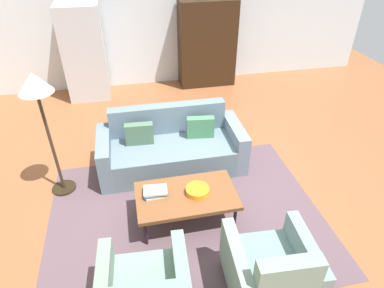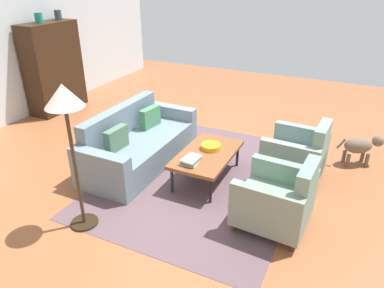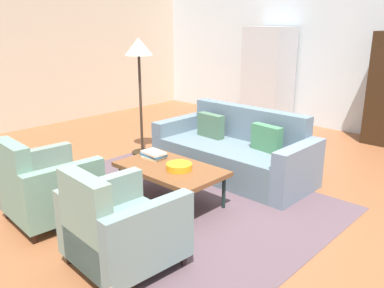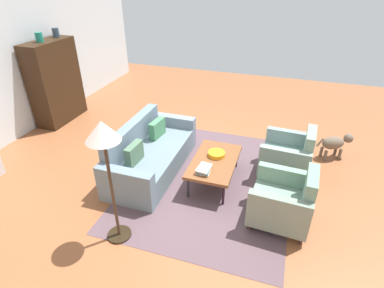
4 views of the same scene
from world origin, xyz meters
name	(u,v)px [view 3 (image 3 of 4)]	position (x,y,z in m)	size (l,w,h in m)	color
ground_plane	(227,194)	(0.00, 0.00, 0.00)	(11.29, 11.29, 0.00)	brown
wall_back	(365,54)	(0.00, 3.76, 1.40)	(9.41, 0.12, 2.80)	silver
wall_left	(27,52)	(-4.71, 0.00, 1.40)	(0.12, 7.51, 2.80)	beige
area_rug	(174,200)	(-0.34, -0.54, 0.00)	(3.40, 2.60, 0.01)	#59444B
couch	(236,153)	(-0.34, 0.60, 0.29)	(2.11, 0.92, 0.86)	slate
coffee_table	(170,170)	(-0.34, -0.59, 0.38)	(1.20, 0.70, 0.42)	#252428
armchair_left	(44,189)	(-0.95, -1.75, 0.34)	(0.85, 0.85, 0.88)	#3B2620
armchair_right	(118,230)	(0.25, -1.75, 0.34)	(0.85, 0.85, 0.88)	#372D10
fruit_bowl	(179,167)	(-0.21, -0.59, 0.45)	(0.28, 0.28, 0.07)	orange
book_stack	(154,155)	(-0.70, -0.51, 0.46)	(0.29, 0.21, 0.08)	beige
refrigerator	(268,76)	(-1.63, 3.31, 0.93)	(0.80, 0.73, 1.85)	#B7BABF
floor_lamp	(139,58)	(-1.91, 0.32, 1.44)	(0.40, 0.40, 1.72)	black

